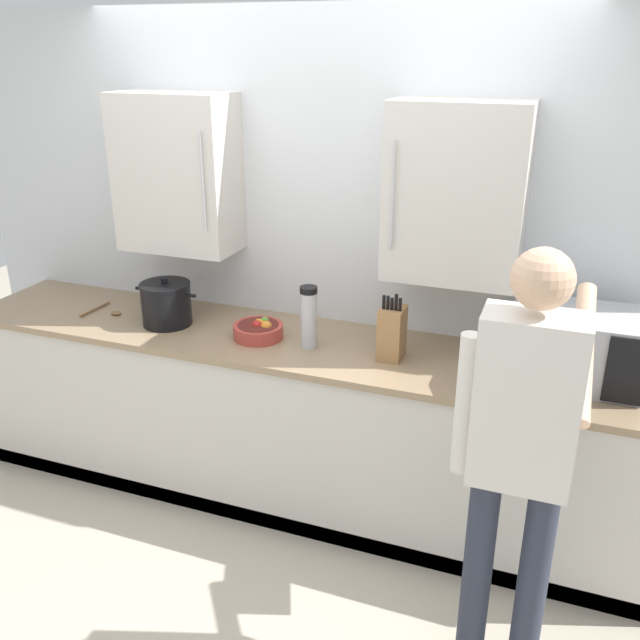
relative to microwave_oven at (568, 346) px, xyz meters
name	(u,v)px	position (x,y,z in m)	size (l,w,h in m)	color
ground_plane	(241,580)	(-1.28, -0.74, -1.09)	(9.33, 9.33, 0.00)	#B7AD99
back_wall_tiled	(319,242)	(-1.28, 0.30, 0.27)	(4.30, 0.44, 2.51)	silver
counter_unit	(297,421)	(-1.28, -0.04, -0.62)	(3.69, 0.68, 0.93)	beige
microwave_oven	(568,346)	(0.00, 0.00, 0.00)	(0.57, 0.77, 0.31)	#B7BABF
wooden_spoon	(105,311)	(-2.42, -0.05, -0.15)	(0.20, 0.24, 0.02)	brown
fruit_bowl	(259,330)	(-1.47, -0.07, -0.11)	(0.25, 0.25, 0.10)	#AD3D33
knife_block	(392,332)	(-0.78, -0.06, -0.03)	(0.11, 0.15, 0.33)	#A37547
stock_pot	(166,304)	(-2.00, -0.07, -0.04)	(0.36, 0.26, 0.26)	black
thermos_flask	(309,317)	(-1.19, -0.08, 0.00)	(0.09, 0.09, 0.31)	#B7BABF
person_figure	(521,444)	(-0.12, -0.82, -0.04)	(0.44, 0.63, 1.74)	#282D3D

